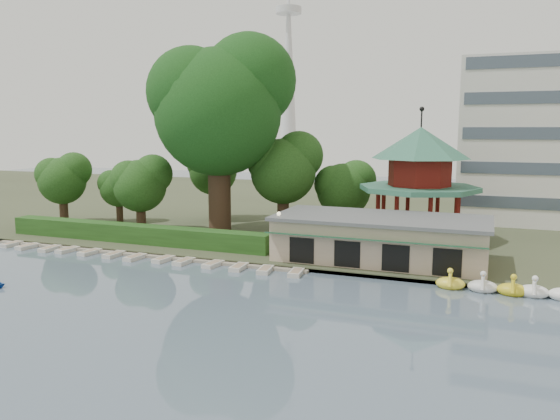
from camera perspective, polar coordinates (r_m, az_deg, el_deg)
The scene contains 13 objects.
ground_plane at distance 33.75m, azimuth -14.63°, elevation -12.57°, with size 220.00×220.00×0.00m, color slate.
shore at distance 80.50m, azimuth 7.37°, elevation 0.07°, with size 220.00×70.00×0.40m, color #424930.
embankment at distance 48.10m, azimuth -2.54°, elevation -5.71°, with size 220.00×0.60×0.30m, color gray.
dock at distance 53.83m, azimuth -14.41°, elevation -4.46°, with size 34.00×1.60×0.24m, color gray.
boathouse at distance 49.13m, azimuth 10.44°, elevation -2.89°, with size 18.60×9.39×3.90m.
pavilion at distance 57.97m, azimuth 14.37°, elevation 3.83°, with size 12.40×12.40×13.50m.
broadcast_tower at distance 177.55m, azimuth 0.90°, elevation 15.69°, with size 8.00×8.00×96.00m.
hedge at distance 57.94m, azimuth -14.99°, elevation -2.37°, with size 30.00×2.00×1.80m, color #244F1A.
lamp_post at distance 48.40m, azimuth -0.13°, elevation -1.75°, with size 0.36×0.36×4.28m.
big_tree at distance 60.33m, azimuth -6.24°, elevation 11.15°, with size 15.13×14.09×21.84m.
small_trees at distance 64.67m, azimuth -6.49°, elevation 3.62°, with size 39.60×16.24×11.29m.
swan_boats at distance 43.63m, azimuth 25.53°, elevation -7.73°, with size 14.73×2.04×1.92m.
moored_rowboats at distance 52.39m, azimuth -14.73°, elevation -4.76°, with size 32.16×2.74×0.36m.
Camera 1 is at (18.67, -25.41, 12.02)m, focal length 35.00 mm.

